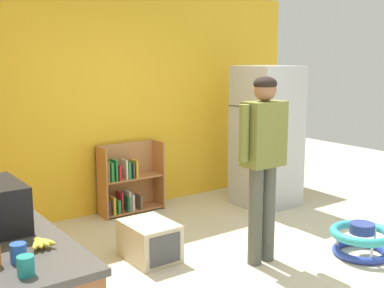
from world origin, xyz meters
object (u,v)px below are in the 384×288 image
at_px(bookshelf, 126,183).
at_px(blue_cup, 18,253).
at_px(pet_carrier, 150,241).
at_px(standing_person, 263,153).
at_px(teal_cup, 26,266).
at_px(refrigerator, 267,136).
at_px(baby_walker, 361,239).
at_px(banana_bunch, 41,243).

xyz_separation_m(bookshelf, blue_cup, (-2.12, -2.84, 0.58)).
bearing_deg(pet_carrier, bookshelf, 69.84).
bearing_deg(standing_person, bookshelf, 98.34).
bearing_deg(bookshelf, teal_cup, -125.36).
height_order(refrigerator, standing_person, refrigerator).
xyz_separation_m(bookshelf, pet_carrier, (-0.51, -1.39, -0.19)).
bearing_deg(baby_walker, bookshelf, 115.46).
relative_size(refrigerator, pet_carrier, 3.22).
bearing_deg(banana_bunch, bookshelf, 54.10).
bearing_deg(pet_carrier, blue_cup, -137.94).
height_order(banana_bunch, teal_cup, teal_cup).
bearing_deg(bookshelf, pet_carrier, -110.16).
height_order(standing_person, baby_walker, standing_person).
xyz_separation_m(refrigerator, banana_bunch, (-3.59, -1.97, 0.04)).
height_order(baby_walker, teal_cup, teal_cup).
relative_size(refrigerator, bookshelf, 2.09).
xyz_separation_m(refrigerator, baby_walker, (-0.43, -1.75, -0.73)).
height_order(bookshelf, standing_person, standing_person).
distance_m(baby_walker, blue_cup, 3.42).
bearing_deg(pet_carrier, standing_person, -39.20).
relative_size(bookshelf, teal_cup, 8.95).
relative_size(bookshelf, baby_walker, 1.41).
relative_size(baby_walker, pet_carrier, 1.09).
distance_m(bookshelf, pet_carrier, 1.49).
height_order(standing_person, pet_carrier, standing_person).
relative_size(standing_person, teal_cup, 18.14).
height_order(bookshelf, banana_bunch, banana_bunch).
bearing_deg(baby_walker, teal_cup, -171.25).
relative_size(refrigerator, teal_cup, 18.74).
xyz_separation_m(bookshelf, banana_bunch, (-1.97, -2.72, 0.56)).
bearing_deg(refrigerator, baby_walker, -103.64).
bearing_deg(refrigerator, banana_bunch, -151.20).
distance_m(standing_person, baby_walker, 1.33).
xyz_separation_m(blue_cup, teal_cup, (-0.02, -0.17, 0.00)).
height_order(pet_carrier, teal_cup, teal_cup).
bearing_deg(baby_walker, standing_person, 152.93).
bearing_deg(baby_walker, refrigerator, 76.36).
bearing_deg(blue_cup, banana_bunch, 38.38).
xyz_separation_m(baby_walker, banana_bunch, (-3.16, -0.22, 0.77)).
bearing_deg(baby_walker, pet_carrier, 146.73).
height_order(refrigerator, baby_walker, refrigerator).
bearing_deg(standing_person, teal_cup, -158.37).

